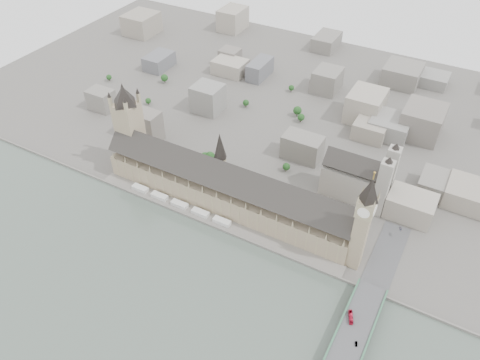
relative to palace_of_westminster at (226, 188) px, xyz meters
The scene contains 16 objects.
ground 30.06m from the palace_of_westminster, 90.00° to the right, with size 900.00×900.00×0.00m, color #595651.
river_thames 186.09m from the palace_of_westminster, 90.00° to the right, with size 600.00×600.00×0.00m, color #48544C.
embankment_wall 40.67m from the palace_of_westminster, 90.00° to the right, with size 600.00×1.50×3.00m, color slate.
river_terrace 34.80m from the palace_of_westminster, 90.00° to the right, with size 270.00×15.00×2.00m, color slate.
terrace_tents 51.60m from the palace_of_westminster, 146.28° to the right, with size 118.00×7.00×4.00m.
palace_of_westminster is the anchor object (origin of this frame).
elizabeth_tower 142.94m from the palace_of_westminster, ahead, with size 17.00×17.00×107.50m.
victoria_tower 126.41m from the palace_of_westminster, behind, with size 30.00×30.00×100.00m.
central_tower 37.14m from the palace_of_westminster, 147.79° to the left, with size 13.00×13.00×48.00m.
westminster_bridge 195.05m from the palace_of_westminster, 33.49° to the right, with size 25.00×325.00×10.25m, color #474749.
westminster_abbey 134.09m from the palace_of_westminster, 34.17° to the left, with size 68.00×36.00×64.00m.
city_skyline_inland 225.33m from the palace_of_westminster, 90.00° to the left, with size 720.00×360.00×38.00m, color gray, non-canonical shape.
park_trees 44.22m from the palace_of_westminster, 103.94° to the left, with size 110.00×30.00×15.00m, color #1A3F16, non-canonical shape.
red_bus_north 172.70m from the palace_of_westminster, 25.46° to the right, with size 2.89×12.36×3.44m, color #BA1530.
car_silver 191.42m from the palace_of_westminster, 29.26° to the right, with size 1.47×4.21×1.39m, color gray.
car_approach 170.87m from the palace_of_westminster, 13.67° to the left, with size 1.84×4.52×1.31m, color gray.
Camera 1 is at (180.17, -277.62, 331.47)m, focal length 35.00 mm.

